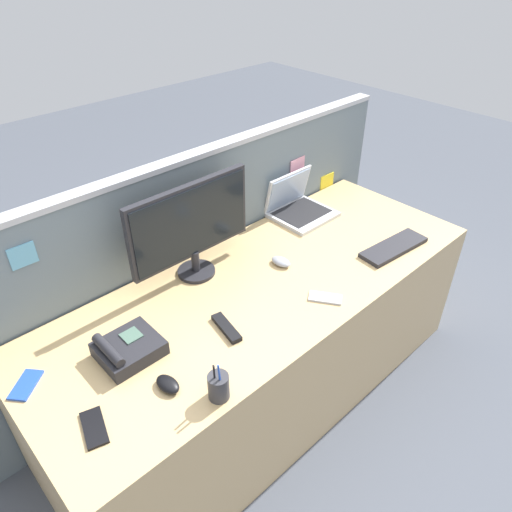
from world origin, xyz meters
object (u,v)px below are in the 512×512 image
(cell_phone_black_slab, at_px, (94,428))
(computer_mouse_right_hand, at_px, (281,262))
(desktop_monitor, at_px, (191,225))
(pen_cup, at_px, (219,386))
(keyboard_main, at_px, (394,247))
(computer_mouse_left_hand, at_px, (168,384))
(cell_phone_blue_case, at_px, (26,385))
(desk_phone, at_px, (128,349))
(tv_remote, at_px, (226,328))
(laptop, at_px, (297,205))
(cell_phone_silver_slab, at_px, (325,298))

(cell_phone_black_slab, bearing_deg, computer_mouse_right_hand, 27.69)
(desktop_monitor, bearing_deg, cell_phone_black_slab, -149.14)
(computer_mouse_right_hand, relative_size, pen_cup, 0.58)
(desktop_monitor, height_order, keyboard_main, desktop_monitor)
(computer_mouse_left_hand, bearing_deg, cell_phone_black_slab, 170.66)
(computer_mouse_right_hand, relative_size, cell_phone_blue_case, 0.77)
(desk_phone, relative_size, cell_phone_black_slab, 1.50)
(cell_phone_blue_case, xyz_separation_m, tv_remote, (0.68, -0.26, 0.01))
(pen_cup, bearing_deg, desktop_monitor, 59.16)
(computer_mouse_right_hand, xyz_separation_m, tv_remote, (-0.46, -0.16, -0.01))
(laptop, distance_m, keyboard_main, 0.56)
(computer_mouse_left_hand, relative_size, tv_remote, 0.59)
(cell_phone_black_slab, bearing_deg, desk_phone, 55.58)
(desk_phone, bearing_deg, tv_remote, -22.56)
(cell_phone_black_slab, bearing_deg, cell_phone_blue_case, 122.25)
(cell_phone_silver_slab, bearing_deg, pen_cup, 153.31)
(laptop, height_order, cell_phone_black_slab, laptop)
(desktop_monitor, relative_size, cell_phone_silver_slab, 4.34)
(keyboard_main, relative_size, tv_remote, 2.19)
(keyboard_main, xyz_separation_m, tv_remote, (-0.95, 0.13, -0.00))
(desk_phone, bearing_deg, cell_phone_blue_case, 160.52)
(keyboard_main, bearing_deg, tv_remote, 177.80)
(keyboard_main, distance_m, pen_cup, 1.18)
(desktop_monitor, distance_m, tv_remote, 0.47)
(desk_phone, bearing_deg, computer_mouse_left_hand, -84.95)
(laptop, bearing_deg, cell_phone_silver_slab, -127.71)
(desk_phone, height_order, pen_cup, pen_cup)
(keyboard_main, bearing_deg, desk_phone, 173.65)
(computer_mouse_left_hand, relative_size, cell_phone_black_slab, 0.69)
(cell_phone_blue_case, bearing_deg, tv_remote, 28.55)
(cell_phone_blue_case, bearing_deg, computer_mouse_right_hand, 44.37)
(cell_phone_blue_case, bearing_deg, laptop, 55.71)
(keyboard_main, height_order, pen_cup, pen_cup)
(desktop_monitor, height_order, desk_phone, desktop_monitor)
(computer_mouse_left_hand, relative_size, cell_phone_silver_slab, 0.73)
(laptop, bearing_deg, desk_phone, -166.90)
(cell_phone_blue_case, distance_m, tv_remote, 0.73)
(laptop, relative_size, cell_phone_black_slab, 2.11)
(desk_phone, bearing_deg, keyboard_main, -11.91)
(desktop_monitor, xyz_separation_m, laptop, (0.72, 0.04, -0.20))
(desktop_monitor, height_order, tv_remote, desktop_monitor)
(laptop, distance_m, tv_remote, 0.96)
(laptop, bearing_deg, keyboard_main, -81.11)
(laptop, distance_m, computer_mouse_right_hand, 0.48)
(computer_mouse_right_hand, relative_size, cell_phone_silver_slab, 0.73)
(cell_phone_blue_case, bearing_deg, pen_cup, 2.61)
(desk_phone, xyz_separation_m, cell_phone_silver_slab, (0.77, -0.29, -0.03))
(laptop, xyz_separation_m, computer_mouse_left_hand, (-1.19, -0.50, -0.03))
(cell_phone_silver_slab, bearing_deg, cell_phone_black_slab, 140.93)
(laptop, relative_size, cell_phone_silver_slab, 2.23)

